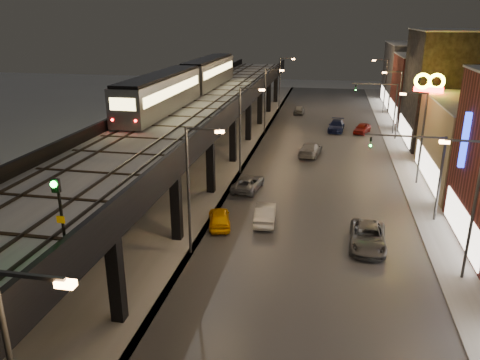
{
  "coord_description": "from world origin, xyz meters",
  "views": [
    {
      "loc": [
        8.22,
        -14.87,
        15.6
      ],
      "look_at": [
        2.44,
        14.84,
        5.0
      ],
      "focal_mm": 35.0,
      "sensor_mm": 36.0,
      "label": 1
    }
  ],
  "objects_px": {
    "rail_signal": "(58,200)",
    "car_mid_dark": "(310,150)",
    "car_far_white": "(299,110)",
    "car_onc_white": "(336,126)",
    "car_near_white": "(265,214)",
    "car_mid_silver": "(248,184)",
    "car_onc_red": "(362,129)",
    "car_onc_dark": "(368,238)",
    "car_taxi": "(219,218)",
    "subway_train": "(189,81)"
  },
  "relations": [
    {
      "from": "car_near_white",
      "to": "subway_train",
      "type": "bearing_deg",
      "value": -63.38
    },
    {
      "from": "car_taxi",
      "to": "car_near_white",
      "type": "distance_m",
      "value": 3.68
    },
    {
      "from": "car_far_white",
      "to": "car_onc_dark",
      "type": "xyz_separation_m",
      "value": [
        8.34,
        -47.79,
        0.06
      ]
    },
    {
      "from": "car_mid_dark",
      "to": "car_onc_dark",
      "type": "distance_m",
      "value": 23.25
    },
    {
      "from": "subway_train",
      "to": "car_taxi",
      "type": "height_order",
      "value": "subway_train"
    },
    {
      "from": "subway_train",
      "to": "car_onc_red",
      "type": "distance_m",
      "value": 25.89
    },
    {
      "from": "car_taxi",
      "to": "rail_signal",
      "type": "bearing_deg",
      "value": 67.15
    },
    {
      "from": "car_taxi",
      "to": "car_onc_white",
      "type": "height_order",
      "value": "car_onc_white"
    },
    {
      "from": "car_mid_silver",
      "to": "car_onc_white",
      "type": "xyz_separation_m",
      "value": [
        8.23,
        26.19,
        0.09
      ]
    },
    {
      "from": "car_onc_dark",
      "to": "rail_signal",
      "type": "bearing_deg",
      "value": -128.21
    },
    {
      "from": "subway_train",
      "to": "rail_signal",
      "type": "xyz_separation_m",
      "value": [
        6.4,
        -38.59,
        0.34
      ]
    },
    {
      "from": "subway_train",
      "to": "car_near_white",
      "type": "bearing_deg",
      "value": -58.84
    },
    {
      "from": "rail_signal",
      "to": "car_onc_white",
      "type": "xyz_separation_m",
      "value": [
        11.33,
        51.75,
        -8.02
      ]
    },
    {
      "from": "car_taxi",
      "to": "car_onc_red",
      "type": "xyz_separation_m",
      "value": [
        12.56,
        34.01,
        0.01
      ]
    },
    {
      "from": "car_mid_dark",
      "to": "car_near_white",
      "type": "bearing_deg",
      "value": 91.56
    },
    {
      "from": "rail_signal",
      "to": "car_onc_dark",
      "type": "bearing_deg",
      "value": 49.3
    },
    {
      "from": "car_onc_white",
      "to": "car_onc_red",
      "type": "height_order",
      "value": "car_onc_white"
    },
    {
      "from": "car_mid_silver",
      "to": "car_onc_red",
      "type": "relative_size",
      "value": 1.16
    },
    {
      "from": "car_far_white",
      "to": "car_onc_white",
      "type": "bearing_deg",
      "value": 119.11
    },
    {
      "from": "car_near_white",
      "to": "car_onc_dark",
      "type": "relative_size",
      "value": 0.83
    },
    {
      "from": "rail_signal",
      "to": "car_mid_dark",
      "type": "bearing_deg",
      "value": 77.76
    },
    {
      "from": "car_near_white",
      "to": "car_mid_dark",
      "type": "bearing_deg",
      "value": -101.9
    },
    {
      "from": "subway_train",
      "to": "rail_signal",
      "type": "relative_size",
      "value": 12.24
    },
    {
      "from": "car_onc_dark",
      "to": "car_onc_red",
      "type": "height_order",
      "value": "car_onc_dark"
    },
    {
      "from": "car_near_white",
      "to": "car_onc_white",
      "type": "height_order",
      "value": "car_onc_white"
    },
    {
      "from": "car_near_white",
      "to": "car_taxi",
      "type": "bearing_deg",
      "value": 17.7
    },
    {
      "from": "rail_signal",
      "to": "car_mid_dark",
      "type": "relative_size",
      "value": 0.58
    },
    {
      "from": "rail_signal",
      "to": "car_onc_red",
      "type": "relative_size",
      "value": 0.74
    },
    {
      "from": "car_mid_dark",
      "to": "car_onc_dark",
      "type": "xyz_separation_m",
      "value": [
        5.18,
        -22.67,
        -0.0
      ]
    },
    {
      "from": "car_taxi",
      "to": "car_onc_red",
      "type": "distance_m",
      "value": 36.26
    },
    {
      "from": "subway_train",
      "to": "rail_signal",
      "type": "height_order",
      "value": "subway_train"
    },
    {
      "from": "car_mid_silver",
      "to": "car_onc_red",
      "type": "height_order",
      "value": "car_onc_red"
    },
    {
      "from": "car_mid_dark",
      "to": "car_onc_red",
      "type": "bearing_deg",
      "value": -108.4
    },
    {
      "from": "car_onc_white",
      "to": "car_mid_dark",
      "type": "bearing_deg",
      "value": -98.16
    },
    {
      "from": "car_taxi",
      "to": "car_mid_dark",
      "type": "distance_m",
      "value": 22.1
    },
    {
      "from": "rail_signal",
      "to": "car_onc_dark",
      "type": "xyz_separation_m",
      "value": [
        13.51,
        15.7,
        -8.02
      ]
    },
    {
      "from": "car_onc_dark",
      "to": "car_onc_white",
      "type": "bearing_deg",
      "value": 95.96
    },
    {
      "from": "car_taxi",
      "to": "car_onc_dark",
      "type": "xyz_separation_m",
      "value": [
        11.16,
        -1.39,
        0.06
      ]
    },
    {
      "from": "car_mid_silver",
      "to": "car_onc_red",
      "type": "bearing_deg",
      "value": -107.37
    },
    {
      "from": "car_far_white",
      "to": "car_onc_red",
      "type": "distance_m",
      "value": 15.75
    },
    {
      "from": "car_taxi",
      "to": "car_onc_white",
      "type": "bearing_deg",
      "value": -119.57
    },
    {
      "from": "rail_signal",
      "to": "car_onc_dark",
      "type": "distance_m",
      "value": 22.21
    },
    {
      "from": "car_mid_silver",
      "to": "car_mid_dark",
      "type": "distance_m",
      "value": 13.83
    },
    {
      "from": "car_far_white",
      "to": "car_onc_dark",
      "type": "bearing_deg",
      "value": 101.35
    },
    {
      "from": "car_near_white",
      "to": "car_onc_red",
      "type": "height_order",
      "value": "car_near_white"
    },
    {
      "from": "car_onc_dark",
      "to": "car_mid_silver",
      "type": "bearing_deg",
      "value": 139.05
    },
    {
      "from": "car_onc_dark",
      "to": "subway_train",
      "type": "bearing_deg",
      "value": 133.51
    },
    {
      "from": "car_onc_red",
      "to": "car_near_white",
      "type": "bearing_deg",
      "value": -86.18
    },
    {
      "from": "car_mid_dark",
      "to": "car_mid_silver",
      "type": "bearing_deg",
      "value": 76.74
    },
    {
      "from": "car_onc_red",
      "to": "car_onc_dark",
      "type": "bearing_deg",
      "value": -72.77
    }
  ]
}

